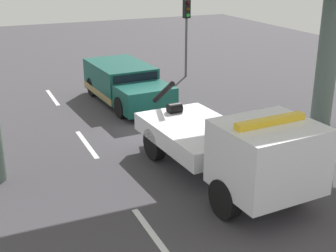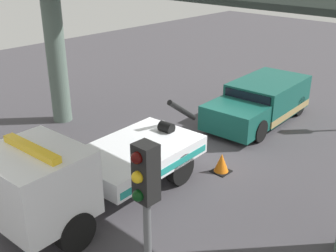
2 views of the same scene
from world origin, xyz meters
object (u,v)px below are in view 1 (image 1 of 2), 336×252
at_px(tow_truck_white, 233,147).
at_px(traffic_light_near, 187,21).
at_px(towed_van_green, 125,84).
at_px(traffic_cone_orange, 205,123).

distance_m(tow_truck_white, traffic_light_near, 12.52).
distance_m(tow_truck_white, towed_van_green, 8.73).
xyz_separation_m(traffic_light_near, traffic_cone_orange, (7.48, -2.92, -2.57)).
relative_size(traffic_light_near, traffic_cone_orange, 6.18).
height_order(tow_truck_white, traffic_light_near, traffic_light_near).
height_order(tow_truck_white, traffic_cone_orange, tow_truck_white).
height_order(tow_truck_white, towed_van_green, tow_truck_white).
relative_size(tow_truck_white, traffic_light_near, 1.86).
xyz_separation_m(tow_truck_white, traffic_cone_orange, (-4.15, 1.39, -0.90)).
bearing_deg(traffic_cone_orange, towed_van_green, -162.50).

